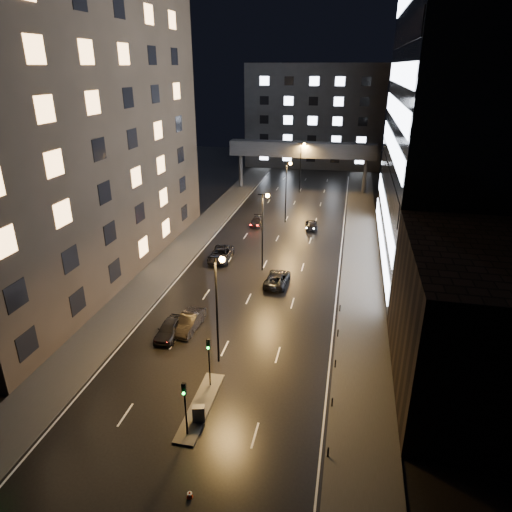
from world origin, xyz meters
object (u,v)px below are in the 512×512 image
(car_away_a, at_px, (170,329))
(car_away_c, at_px, (221,254))
(car_away_d, at_px, (257,222))
(utility_cabinet, at_px, (199,414))
(car_toward_b, at_px, (311,224))
(car_toward_a, at_px, (277,278))
(car_away_b, at_px, (189,322))

(car_away_a, relative_size, car_away_c, 0.81)
(car_away_d, bearing_deg, utility_cabinet, -86.87)
(car_away_d, distance_m, car_toward_b, 8.98)
(car_toward_a, bearing_deg, car_away_c, -30.86)
(car_away_d, distance_m, car_toward_a, 22.11)
(car_away_a, distance_m, car_toward_b, 36.32)
(car_away_d, height_order, utility_cabinet, utility_cabinet)
(car_away_a, relative_size, car_toward_a, 0.86)
(car_away_c, bearing_deg, car_toward_b, 53.14)
(car_toward_b, bearing_deg, car_away_d, -4.30)
(car_away_d, relative_size, utility_cabinet, 3.46)
(car_away_d, distance_m, utility_cabinet, 45.25)
(car_toward_a, bearing_deg, car_away_a, 60.77)
(car_toward_a, height_order, utility_cabinet, car_toward_a)
(car_away_b, relative_size, car_toward_b, 1.09)
(car_away_b, distance_m, car_away_c, 17.66)
(car_away_a, relative_size, car_away_d, 1.08)
(car_toward_a, xyz_separation_m, utility_cabinet, (-1.86, -23.97, 0.02))
(car_away_b, xyz_separation_m, car_toward_b, (8.97, 33.17, -0.16))
(car_toward_b, xyz_separation_m, utility_cabinet, (-3.91, -45.30, 0.12))
(car_away_a, xyz_separation_m, car_away_c, (-0.35, 19.20, 0.01))
(car_away_d, xyz_separation_m, utility_cabinet, (5.06, -44.97, 0.15))
(car_away_b, bearing_deg, car_away_a, -127.11)
(car_away_a, height_order, car_away_d, car_away_a)
(car_away_b, height_order, car_toward_b, car_away_b)
(utility_cabinet, bearing_deg, car_away_b, 98.22)
(car_away_d, bearing_deg, car_away_a, -95.66)
(car_away_a, bearing_deg, utility_cabinet, -59.12)
(car_away_c, relative_size, car_toward_b, 1.29)
(utility_cabinet, bearing_deg, car_away_a, 107.28)
(car_away_a, distance_m, car_away_d, 34.50)
(car_away_c, relative_size, car_away_d, 1.34)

